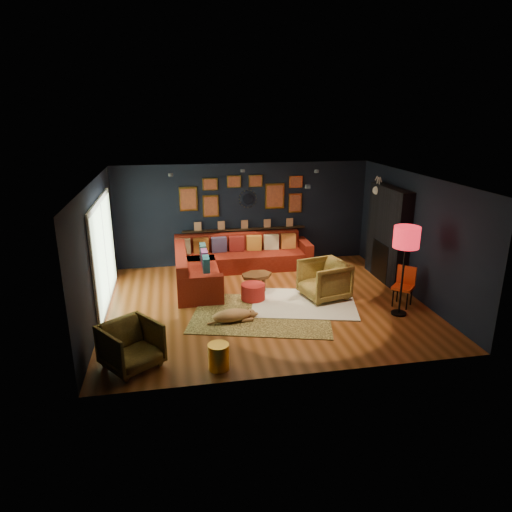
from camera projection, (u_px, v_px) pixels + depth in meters
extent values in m
plane|color=brown|center=(265.00, 303.00, 9.56)|extent=(6.50, 6.50, 0.00)
plane|color=black|center=(244.00, 214.00, 11.74)|extent=(6.50, 0.00, 6.50)
plane|color=black|center=(304.00, 296.00, 6.59)|extent=(6.50, 0.00, 6.50)
plane|color=black|center=(97.00, 252.00, 8.60)|extent=(0.00, 5.50, 5.50)
plane|color=black|center=(414.00, 236.00, 9.73)|extent=(0.00, 5.50, 5.50)
plane|color=beige|center=(266.00, 179.00, 8.76)|extent=(6.50, 6.50, 0.00)
cube|color=maroon|center=(240.00, 261.00, 11.57)|extent=(3.20, 0.95, 0.42)
cube|color=maroon|center=(237.00, 241.00, 11.77)|extent=(3.20, 0.24, 0.46)
cube|color=maroon|center=(304.00, 253.00, 11.83)|extent=(0.22, 0.95, 0.64)
cube|color=maroon|center=(198.00, 279.00, 10.34)|extent=(0.95, 2.20, 0.42)
cube|color=maroon|center=(181.00, 262.00, 10.15)|extent=(0.24, 2.20, 0.46)
cube|color=maroon|center=(201.00, 291.00, 9.37)|extent=(0.95, 0.22, 0.64)
cube|color=tan|center=(183.00, 247.00, 11.34)|extent=(0.38, 0.14, 0.38)
cube|color=brown|center=(201.00, 246.00, 11.42)|extent=(0.38, 0.14, 0.38)
cube|color=#3C3355|center=(219.00, 245.00, 11.50)|extent=(0.38, 0.14, 0.38)
cube|color=maroon|center=(237.00, 244.00, 11.57)|extent=(0.38, 0.14, 0.38)
cube|color=#C17829|center=(254.00, 243.00, 11.65)|extent=(0.38, 0.14, 0.38)
cube|color=beige|center=(271.00, 242.00, 11.73)|extent=(0.38, 0.14, 0.38)
cube|color=#B4672D|center=(288.00, 241.00, 11.81)|extent=(0.38, 0.14, 0.38)
cube|color=#224950|center=(203.00, 252.00, 10.90)|extent=(0.14, 0.38, 0.38)
cube|color=#5B2960|center=(204.00, 258.00, 10.44)|extent=(0.14, 0.38, 0.38)
cube|color=#184E63|center=(206.00, 265.00, 9.97)|extent=(0.14, 0.38, 0.38)
cube|color=black|center=(244.00, 229.00, 11.79)|extent=(3.20, 0.12, 0.04)
cube|color=gold|center=(188.00, 199.00, 11.33)|extent=(0.45, 0.03, 0.60)
cube|color=#AD502A|center=(188.00, 199.00, 11.31)|extent=(0.38, 0.01, 0.51)
cube|color=gold|center=(211.00, 206.00, 11.48)|extent=(0.40, 0.03, 0.55)
cube|color=#AD502A|center=(211.00, 206.00, 11.47)|extent=(0.34, 0.01, 0.47)
cube|color=gold|center=(210.00, 184.00, 11.32)|extent=(0.38, 0.03, 0.30)
cube|color=#AD502A|center=(210.00, 184.00, 11.30)|extent=(0.32, 0.01, 0.25)
cube|color=gold|center=(275.00, 196.00, 11.71)|extent=(0.50, 0.03, 0.65)
cube|color=#AD502A|center=(275.00, 196.00, 11.69)|extent=(0.42, 0.01, 0.55)
cube|color=gold|center=(295.00, 203.00, 11.87)|extent=(0.35, 0.03, 0.50)
cube|color=#AD502A|center=(295.00, 203.00, 11.85)|extent=(0.30, 0.01, 0.42)
cube|color=gold|center=(296.00, 182.00, 11.70)|extent=(0.35, 0.03, 0.30)
cube|color=#AD502A|center=(296.00, 182.00, 11.68)|extent=(0.30, 0.01, 0.25)
cube|color=gold|center=(234.00, 182.00, 11.40)|extent=(0.35, 0.03, 0.30)
cube|color=#AD502A|center=(234.00, 182.00, 11.39)|extent=(0.30, 0.01, 0.25)
cube|color=gold|center=(256.00, 181.00, 11.50)|extent=(0.35, 0.03, 0.30)
cube|color=#AD502A|center=(256.00, 181.00, 11.48)|extent=(0.30, 0.01, 0.25)
cylinder|color=silver|center=(248.00, 199.00, 11.60)|extent=(0.28, 0.03, 0.28)
cone|color=gold|center=(256.00, 199.00, 11.64)|extent=(0.03, 0.16, 0.03)
cone|color=gold|center=(256.00, 195.00, 11.61)|extent=(0.04, 0.16, 0.04)
cone|color=gold|center=(254.00, 193.00, 11.58)|extent=(0.04, 0.16, 0.04)
cone|color=gold|center=(251.00, 191.00, 11.56)|extent=(0.04, 0.16, 0.04)
cone|color=gold|center=(248.00, 190.00, 11.54)|extent=(0.03, 0.16, 0.03)
cone|color=gold|center=(245.00, 191.00, 11.53)|extent=(0.04, 0.16, 0.04)
cone|color=gold|center=(242.00, 193.00, 11.53)|extent=(0.04, 0.16, 0.04)
cone|color=gold|center=(240.00, 196.00, 11.54)|extent=(0.04, 0.16, 0.04)
cone|color=gold|center=(239.00, 199.00, 11.57)|extent=(0.03, 0.16, 0.03)
cone|color=gold|center=(240.00, 202.00, 11.59)|extent=(0.04, 0.16, 0.04)
cone|color=gold|center=(242.00, 205.00, 11.62)|extent=(0.04, 0.16, 0.04)
cone|color=gold|center=(245.00, 207.00, 11.65)|extent=(0.04, 0.16, 0.04)
cone|color=gold|center=(248.00, 207.00, 11.67)|extent=(0.03, 0.16, 0.03)
cone|color=gold|center=(251.00, 207.00, 11.68)|extent=(0.04, 0.16, 0.04)
cone|color=gold|center=(254.00, 205.00, 11.68)|extent=(0.04, 0.16, 0.04)
cone|color=gold|center=(256.00, 202.00, 11.66)|extent=(0.04, 0.16, 0.04)
cube|color=black|center=(388.00, 234.00, 10.60)|extent=(0.30, 1.60, 2.20)
cube|color=black|center=(383.00, 261.00, 10.79)|extent=(0.20, 0.80, 0.90)
cone|color=white|center=(385.00, 190.00, 10.80)|extent=(0.35, 0.28, 0.28)
sphere|color=white|center=(377.00, 190.00, 10.76)|extent=(0.20, 0.20, 0.20)
cylinder|color=white|center=(379.00, 184.00, 10.65)|extent=(0.02, 0.10, 0.28)
cylinder|color=white|center=(377.00, 183.00, 10.77)|extent=(0.02, 0.10, 0.28)
cube|color=white|center=(104.00, 253.00, 9.23)|extent=(0.04, 2.80, 2.20)
cube|color=#BDE1AC|center=(105.00, 253.00, 9.23)|extent=(0.01, 2.60, 2.00)
cube|color=white|center=(105.00, 253.00, 9.23)|extent=(0.02, 0.06, 2.00)
cylinder|color=black|center=(171.00, 175.00, 9.59)|extent=(0.10, 0.10, 0.06)
cylinder|color=black|center=(243.00, 171.00, 10.24)|extent=(0.10, 0.10, 0.06)
cylinder|color=black|center=(316.00, 171.00, 10.14)|extent=(0.10, 0.10, 0.06)
cylinder|color=black|center=(308.00, 187.00, 8.13)|extent=(0.10, 0.10, 0.06)
cube|color=silver|center=(304.00, 303.00, 9.51)|extent=(2.44, 2.02, 0.03)
cube|color=tan|center=(262.00, 314.00, 9.02)|extent=(3.10, 2.56, 0.02)
cylinder|color=#58361A|center=(252.00, 285.00, 10.05)|extent=(0.09, 0.09, 0.29)
cylinder|color=#58361A|center=(264.00, 285.00, 10.10)|extent=(0.09, 0.09, 0.29)
cylinder|color=#58361A|center=(255.00, 280.00, 10.37)|extent=(0.09, 0.09, 0.29)
cylinder|color=maroon|center=(253.00, 292.00, 9.65)|extent=(0.51, 0.51, 0.33)
imported|color=gold|center=(131.00, 344.00, 7.08)|extent=(1.07, 1.06, 0.81)
imported|color=gold|center=(324.00, 278.00, 9.69)|extent=(1.00, 1.04, 0.91)
cylinder|color=gold|center=(219.00, 357.00, 7.09)|extent=(0.33, 0.33, 0.42)
cylinder|color=black|center=(393.00, 297.00, 9.34)|extent=(0.03, 0.03, 0.40)
cylinder|color=black|center=(407.00, 300.00, 9.19)|extent=(0.03, 0.03, 0.40)
cylinder|color=black|center=(397.00, 293.00, 9.57)|extent=(0.03, 0.03, 0.40)
cylinder|color=black|center=(411.00, 296.00, 9.41)|extent=(0.03, 0.03, 0.40)
cube|color=red|center=(403.00, 287.00, 9.31)|extent=(0.54, 0.54, 0.06)
cube|color=red|center=(407.00, 275.00, 9.37)|extent=(0.31, 0.31, 0.38)
cylinder|color=black|center=(399.00, 313.00, 9.04)|extent=(0.30, 0.30, 0.04)
cylinder|color=black|center=(402.00, 278.00, 8.81)|extent=(0.04, 0.04, 1.44)
cylinder|color=red|center=(407.00, 237.00, 8.56)|extent=(0.49, 0.49, 0.41)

